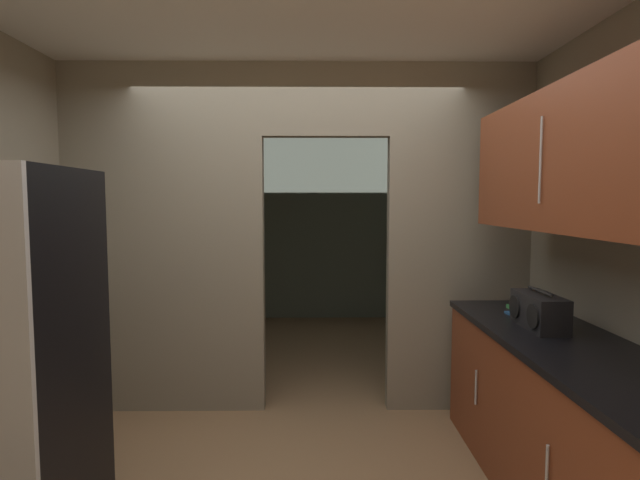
{
  "coord_description": "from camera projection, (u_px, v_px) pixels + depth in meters",
  "views": [
    {
      "loc": [
        0.13,
        -2.58,
        1.65
      ],
      "look_at": [
        0.16,
        0.82,
        1.38
      ],
      "focal_mm": 27.73,
      "sensor_mm": 36.0,
      "label": 1
    }
  ],
  "objects": [
    {
      "name": "kitchen_overhead_slab",
      "position": [
        292.0,
        16.0,
        2.86
      ],
      "size": [
        4.0,
        6.52,
        0.06
      ],
      "primitive_type": "cube",
      "color": "silver"
    },
    {
      "name": "book_stack",
      "position": [
        520.0,
        311.0,
        3.2
      ],
      "size": [
        0.15,
        0.17,
        0.06
      ],
      "color": "#2D609E",
      "rests_on": "lower_cabinet_run"
    },
    {
      "name": "adjoining_room_shell",
      "position": [
        304.0,
        226.0,
        5.96
      ],
      "size": [
        3.6,
        3.15,
        2.69
      ],
      "color": "gray",
      "rests_on": "ground"
    },
    {
      "name": "lower_cabinet_run",
      "position": [
        565.0,
        425.0,
        2.64
      ],
      "size": [
        0.66,
        2.16,
        0.91
      ],
      "color": "brown",
      "rests_on": "ground"
    },
    {
      "name": "upper_cabinet_counterside",
      "position": [
        576.0,
        160.0,
        2.53
      ],
      "size": [
        0.36,
        1.95,
        0.74
      ],
      "color": "brown"
    },
    {
      "name": "boombox",
      "position": [
        539.0,
        311.0,
        2.87
      ],
      "size": [
        0.19,
        0.42,
        0.23
      ],
      "color": "black",
      "rests_on": "lower_cabinet_run"
    },
    {
      "name": "kitchen_partition",
      "position": [
        291.0,
        230.0,
        3.84
      ],
      "size": [
        3.6,
        0.12,
        2.69
      ],
      "color": "gray",
      "rests_on": "ground"
    }
  ]
}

